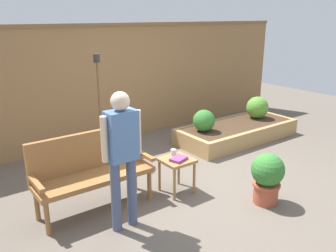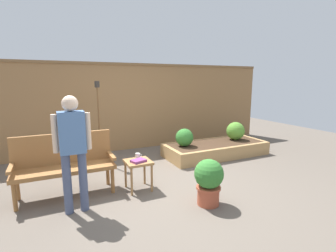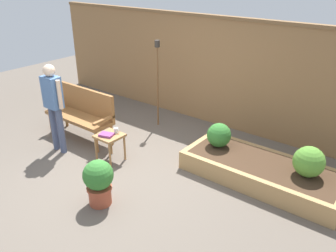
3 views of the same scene
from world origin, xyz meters
TOP-DOWN VIEW (x-y plane):
  - ground_plane at (0.00, 0.00)m, footprint 14.00×14.00m
  - fence_back at (0.00, 2.60)m, footprint 8.40×0.14m
  - garden_bench at (-1.45, 0.49)m, footprint 1.44×0.48m
  - side_table at (-0.38, 0.17)m, footprint 0.40×0.40m
  - cup_on_table at (-0.35, 0.29)m, footprint 0.11×0.07m
  - book_on_table at (-0.40, 0.11)m, footprint 0.26×0.22m
  - potted_boxwood at (0.35, -0.73)m, footprint 0.41×0.41m
  - raised_planter_bed at (1.86, 1.17)m, footprint 2.40×1.00m
  - shrub_near_bench at (1.05, 1.23)m, footprint 0.39×0.39m
  - shrub_far_corner at (2.48, 1.23)m, footprint 0.44×0.44m
  - tiki_torch at (-0.69, 1.79)m, footprint 0.10×0.10m
  - person_by_bench at (-1.36, -0.14)m, footprint 0.47×0.20m

SIDE VIEW (x-z plane):
  - ground_plane at x=0.00m, z-range 0.00..0.00m
  - raised_planter_bed at x=1.86m, z-range 0.00..0.30m
  - potted_boxwood at x=0.35m, z-range 0.04..0.70m
  - side_table at x=-0.38m, z-range 0.16..0.64m
  - shrub_near_bench at x=1.05m, z-range 0.30..0.69m
  - book_on_table at x=-0.40m, z-range 0.48..0.52m
  - shrub_far_corner at x=2.48m, z-range 0.30..0.74m
  - cup_on_table at x=-0.35m, z-range 0.48..0.57m
  - garden_bench at x=-1.45m, z-range 0.07..1.01m
  - person_by_bench at x=-1.36m, z-range 0.15..1.71m
  - fence_back at x=0.00m, z-range 0.01..2.17m
  - tiki_torch at x=-0.69m, z-range 0.32..2.05m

